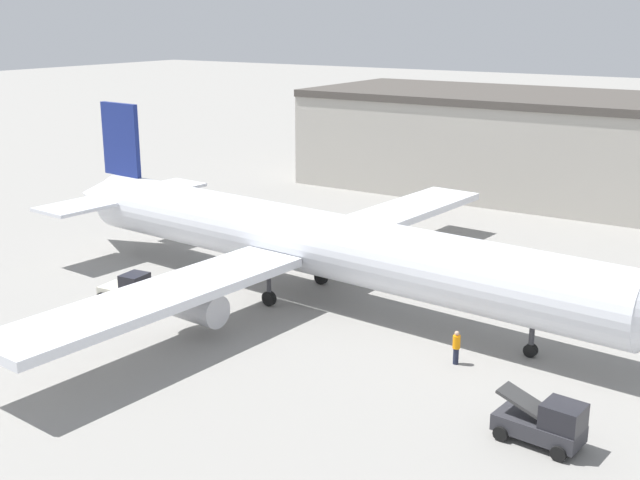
{
  "coord_description": "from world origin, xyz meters",
  "views": [
    {
      "loc": [
        25.35,
        -38.7,
        16.87
      ],
      "look_at": [
        0.0,
        0.0,
        3.87
      ],
      "focal_mm": 45.0,
      "sensor_mm": 36.0,
      "label": 1
    }
  ],
  "objects": [
    {
      "name": "ground_plane",
      "position": [
        0.0,
        0.0,
        0.0
      ],
      "size": [
        400.0,
        400.0,
        0.0
      ],
      "primitive_type": "plane",
      "color": "gray"
    },
    {
      "name": "airplane",
      "position": [
        -0.95,
        0.08,
        3.59
      ],
      "size": [
        45.53,
        41.02,
        10.86
      ],
      "rotation": [
        0.0,
        0.0,
        -0.08
      ],
      "color": "silver",
      "rests_on": "ground_plane"
    },
    {
      "name": "ground_crew_worker",
      "position": [
        10.76,
        -4.0,
        0.94
      ],
      "size": [
        0.39,
        0.39,
        1.77
      ],
      "rotation": [
        0.0,
        0.0,
        3.5
      ],
      "color": "#1E2338",
      "rests_on": "ground_plane"
    },
    {
      "name": "baggage_tug",
      "position": [
        -9.38,
        -6.83,
        0.94
      ],
      "size": [
        3.1,
        2.22,
        1.99
      ],
      "rotation": [
        0.0,
        0.0,
        0.09
      ],
      "color": "beige",
      "rests_on": "ground_plane"
    },
    {
      "name": "belt_loader_truck",
      "position": [
        17.01,
        -9.3,
        0.97
      ],
      "size": [
        3.68,
        2.18,
        2.04
      ],
      "rotation": [
        0.0,
        0.0,
        -0.1
      ],
      "color": "#2D2D33",
      "rests_on": "ground_plane"
    }
  ]
}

